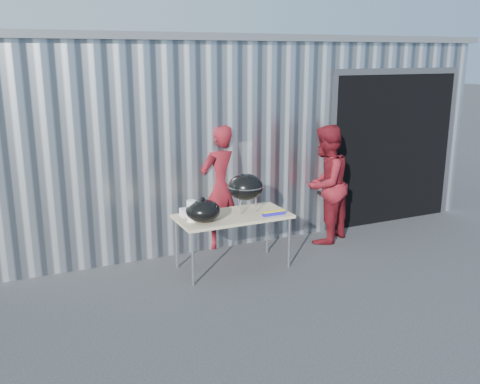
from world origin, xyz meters
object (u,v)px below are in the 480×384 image
person_cook (220,187)px  person_bystander (325,184)px  folding_table (233,218)px  kettle_grill (246,182)px

person_cook → person_bystander: (1.54, -0.47, -0.02)m
folding_table → kettle_grill: bearing=15.3°
kettle_grill → person_bystander: 1.56m
folding_table → kettle_grill: (0.21, 0.06, 0.45)m
kettle_grill → folding_table: bearing=-164.7°
folding_table → kettle_grill: 0.51m
person_bystander → folding_table: bearing=-16.2°
folding_table → person_bystander: 1.77m
kettle_grill → person_cook: 0.85m
person_cook → kettle_grill: bearing=75.2°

